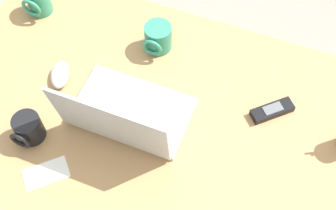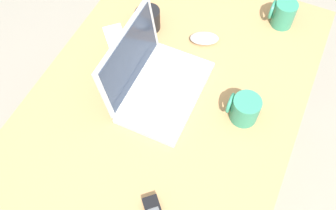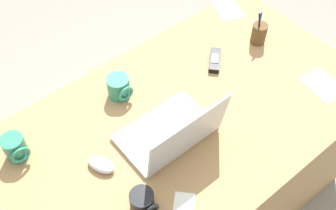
# 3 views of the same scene
# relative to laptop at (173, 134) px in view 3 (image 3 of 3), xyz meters

# --- Properties ---
(ground_plane) EXTENTS (6.00, 6.00, 0.00)m
(ground_plane) POSITION_rel_laptop_xyz_m (-0.12, -0.05, -0.81)
(ground_plane) COLOR gray
(desk) EXTENTS (1.46, 0.86, 0.76)m
(desk) POSITION_rel_laptop_xyz_m (-0.12, -0.05, -0.43)
(desk) COLOR tan
(desk) RESTS_ON ground
(laptop) EXTENTS (0.35, 0.25, 0.24)m
(laptop) POSITION_rel_laptop_xyz_m (0.00, 0.00, 0.00)
(laptop) COLOR silver
(laptop) RESTS_ON desk
(computer_mouse) EXTENTS (0.09, 0.12, 0.03)m
(computer_mouse) POSITION_rel_laptop_xyz_m (0.26, -0.07, -0.03)
(computer_mouse) COLOR silver
(computer_mouse) RESTS_ON desk
(coffee_mug_white) EXTENTS (0.08, 0.09, 0.09)m
(coffee_mug_white) POSITION_rel_laptop_xyz_m (0.24, 0.14, -0.01)
(coffee_mug_white) COLOR black
(coffee_mug_white) RESTS_ON desk
(coffee_mug_tall) EXTENTS (0.09, 0.10, 0.09)m
(coffee_mug_tall) POSITION_rel_laptop_xyz_m (0.02, -0.30, -0.00)
(coffee_mug_tall) COLOR #338C6B
(coffee_mug_tall) RESTS_ON desk
(coffee_mug_spare) EXTENTS (0.08, 0.09, 0.10)m
(coffee_mug_spare) POSITION_rel_laptop_xyz_m (0.46, -0.30, 0.00)
(coffee_mug_spare) COLOR #338C6B
(coffee_mug_spare) RESTS_ON desk
(cordless_phone) EXTENTS (0.13, 0.12, 0.03)m
(cordless_phone) POSITION_rel_laptop_xyz_m (-0.39, -0.19, -0.04)
(cordless_phone) COLOR black
(cordless_phone) RESTS_ON desk
(pen_holder) EXTENTS (0.06, 0.06, 0.16)m
(pen_holder) POSITION_rel_laptop_xyz_m (-0.63, -0.17, -0.00)
(pen_holder) COLOR brown
(pen_holder) RESTS_ON desk
(paper_note_near_laptop) EXTENTS (0.14, 0.18, 0.00)m
(paper_note_near_laptop) POSITION_rel_laptop_xyz_m (-0.65, 0.18, -0.05)
(paper_note_near_laptop) COLOR white
(paper_note_near_laptop) RESTS_ON desk
(paper_note_left) EXTENTS (0.14, 0.14, 0.00)m
(paper_note_left) POSITION_rel_laptop_xyz_m (0.14, 0.23, -0.05)
(paper_note_left) COLOR white
(paper_note_left) RESTS_ON desk
(paper_note_right) EXTENTS (0.16, 0.17, 0.00)m
(paper_note_right) POSITION_rel_laptop_xyz_m (-0.68, -0.40, -0.05)
(paper_note_right) COLOR white
(paper_note_right) RESTS_ON desk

